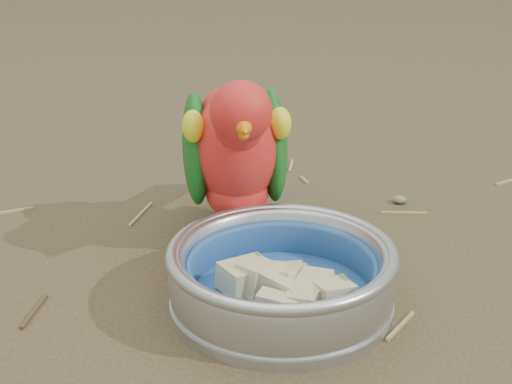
{
  "coord_description": "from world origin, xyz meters",
  "views": [
    {
      "loc": [
        0.04,
        -0.57,
        0.37
      ],
      "look_at": [
        0.08,
        0.15,
        0.08
      ],
      "focal_mm": 55.0,
      "sensor_mm": 36.0,
      "label": 1
    }
  ],
  "objects": [
    {
      "name": "fruit_wedges",
      "position": [
        0.1,
        0.06,
        0.03
      ],
      "size": [
        0.12,
        0.12,
        0.03
      ],
      "primitive_type": null,
      "color": "tan",
      "rests_on": "food_bowl"
    },
    {
      "name": "ground_debris",
      "position": [
        -0.03,
        0.09,
        0.0
      ],
      "size": [
        0.9,
        0.8,
        0.01
      ],
      "primitive_type": null,
      "color": "#A88752",
      "rests_on": "ground"
    },
    {
      "name": "lory_parrot",
      "position": [
        0.07,
        0.2,
        0.09
      ],
      "size": [
        0.12,
        0.24,
        0.19
      ],
      "primitive_type": null,
      "rotation": [
        0.0,
        0.0,
        -3.09
      ],
      "color": "red",
      "rests_on": "ground"
    },
    {
      "name": "food_bowl",
      "position": [
        0.1,
        0.06,
        0.01
      ],
      "size": [
        0.21,
        0.21,
        0.02
      ],
      "primitive_type": "cylinder",
      "color": "#B2B2BA",
      "rests_on": "ground"
    },
    {
      "name": "bowl_wall",
      "position": [
        0.1,
        0.06,
        0.04
      ],
      "size": [
        0.21,
        0.21,
        0.04
      ],
      "primitive_type": null,
      "color": "#B2B2BA",
      "rests_on": "food_bowl"
    },
    {
      "name": "ground",
      "position": [
        0.0,
        0.0,
        0.0
      ],
      "size": [
        60.0,
        60.0,
        0.0
      ],
      "primitive_type": "plane",
      "color": "#483B27"
    }
  ]
}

